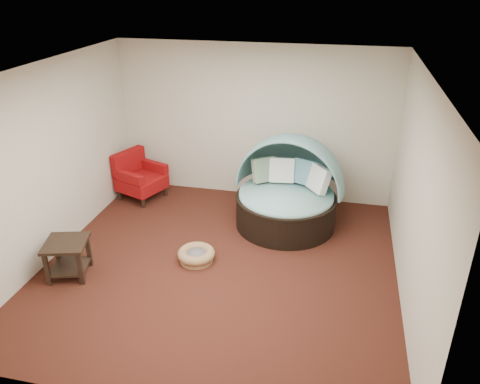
% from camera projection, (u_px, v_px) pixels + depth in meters
% --- Properties ---
extents(floor, '(5.00, 5.00, 0.00)m').
position_uv_depth(floor, '(220.00, 266.00, 6.82)').
color(floor, '#491D15').
rests_on(floor, ground).
extents(wall_back, '(5.00, 0.00, 5.00)m').
position_uv_depth(wall_back, '(254.00, 123.00, 8.41)').
color(wall_back, beige).
rests_on(wall_back, floor).
extents(wall_front, '(5.00, 0.00, 5.00)m').
position_uv_depth(wall_front, '(142.00, 293.00, 4.01)').
color(wall_front, beige).
rests_on(wall_front, floor).
extents(wall_left, '(0.00, 5.00, 5.00)m').
position_uv_depth(wall_left, '(50.00, 162.00, 6.71)').
color(wall_left, beige).
rests_on(wall_left, floor).
extents(wall_right, '(0.00, 5.00, 5.00)m').
position_uv_depth(wall_right, '(415.00, 196.00, 5.72)').
color(wall_right, beige).
rests_on(wall_right, floor).
extents(ceiling, '(5.00, 5.00, 0.00)m').
position_uv_depth(ceiling, '(216.00, 71.00, 5.61)').
color(ceiling, white).
rests_on(ceiling, wall_back).
extents(canopy_daybed, '(1.93, 1.88, 1.52)m').
position_uv_depth(canopy_daybed, '(288.00, 185.00, 7.68)').
color(canopy_daybed, black).
rests_on(canopy_daybed, floor).
extents(pet_basket, '(0.61, 0.61, 0.19)m').
position_uv_depth(pet_basket, '(196.00, 255.00, 6.89)').
color(pet_basket, '#997045').
rests_on(pet_basket, floor).
extents(red_armchair, '(0.97, 0.97, 0.88)m').
position_uv_depth(red_armchair, '(139.00, 177.00, 8.70)').
color(red_armchair, black).
rests_on(red_armchair, floor).
extents(side_table, '(0.69, 0.69, 0.54)m').
position_uv_depth(side_table, '(67.00, 254.00, 6.47)').
color(side_table, black).
rests_on(side_table, floor).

